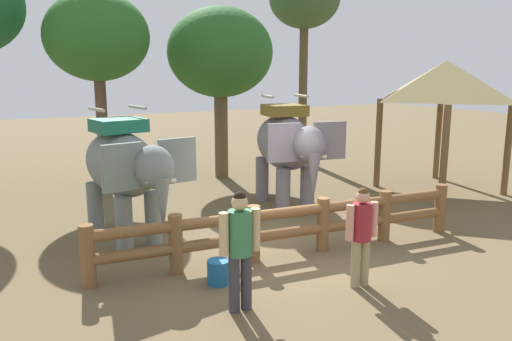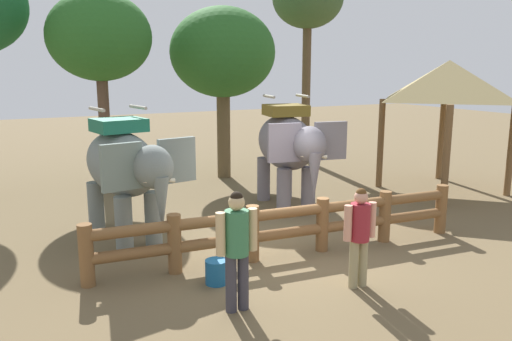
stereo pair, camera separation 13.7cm
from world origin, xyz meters
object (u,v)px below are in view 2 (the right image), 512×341
object	(u,v)px
tourist_man_in_blue	(237,243)
feed_bucket	(216,272)
tourist_woman_in_black	(360,231)
tree_far_right	(223,54)
tree_far_left	(100,38)
thatched_shelter	(448,82)
log_fence	(288,225)
elephant_center	(288,146)
tree_deep_back	(308,1)
elephant_near_left	(125,168)

from	to	relation	value
tourist_man_in_blue	feed_bucket	size ratio (longest dim) A/B	4.45
tourist_woman_in_black	tree_far_right	xyz separation A→B (m)	(1.38, 8.72, 2.95)
tree_far_left	tree_far_right	xyz separation A→B (m)	(3.74, 0.29, -0.36)
tree_far_left	thatched_shelter	bearing A→B (deg)	-26.41
log_fence	elephant_center	xyz separation A→B (m)	(1.65, 2.86, 0.99)
elephant_center	feed_bucket	xyz separation A→B (m)	(-3.35, -3.43, -1.39)
thatched_shelter	feed_bucket	xyz separation A→B (m)	(-8.22, -3.03, -2.89)
elephant_center	tree_far_right	bearing A→B (deg)	89.52
thatched_shelter	tree_far_left	xyz separation A→B (m)	(-8.56, 4.25, 1.17)
tree_far_left	tree_far_right	distance (m)	3.76
log_fence	tourist_woman_in_black	world-z (taller)	tourist_woman_in_black
log_fence	tree_far_left	bearing A→B (deg)	106.98
feed_bucket	tourist_woman_in_black	bearing A→B (deg)	-29.83
log_fence	tree_deep_back	distance (m)	11.17
tree_deep_back	log_fence	bearing A→B (deg)	-123.91
log_fence	tree_far_right	bearing A→B (deg)	76.45
tourist_man_in_blue	tree_far_right	bearing A→B (deg)	67.95
log_fence	feed_bucket	bearing A→B (deg)	-161.48
elephant_near_left	tree_far_left	world-z (taller)	tree_far_left
log_fence	tree_far_right	xyz separation A→B (m)	(1.69, 7.00, 3.30)
feed_bucket	elephant_center	bearing A→B (deg)	45.61
tourist_man_in_blue	tree_far_left	distance (m)	8.90
tourist_woman_in_black	tourist_man_in_blue	size ratio (longest dim) A/B	0.92
tree_far_right	thatched_shelter	bearing A→B (deg)	-43.23
elephant_near_left	tree_deep_back	world-z (taller)	tree_deep_back
tourist_woman_in_black	feed_bucket	bearing A→B (deg)	150.17
elephant_near_left	tourist_woman_in_black	world-z (taller)	elephant_near_left
tree_far_right	tree_deep_back	bearing A→B (deg)	17.56
elephant_center	tourist_man_in_blue	bearing A→B (deg)	-127.79
tourist_man_in_blue	thatched_shelter	size ratio (longest dim) A/B	0.49
elephant_center	tourist_woman_in_black	distance (m)	4.81
tourist_man_in_blue	log_fence	bearing A→B (deg)	41.47
tree_deep_back	thatched_shelter	bearing A→B (deg)	-80.18
tree_deep_back	feed_bucket	bearing A→B (deg)	-129.43
tourist_man_in_blue	tree_far_left	bearing A→B (deg)	91.80
tourist_woman_in_black	tree_far_left	xyz separation A→B (m)	(-2.35, 8.43, 3.31)
log_fence	thatched_shelter	bearing A→B (deg)	20.68
thatched_shelter	tree_deep_back	xyz separation A→B (m)	(-1.00, 5.75, 2.71)
elephant_near_left	tourist_woman_in_black	distance (m)	4.83
tree_far_left	feed_bucket	size ratio (longest dim) A/B	13.63
feed_bucket	tree_far_right	bearing A→B (deg)	65.88
tree_far_left	elephant_near_left	bearing A→B (deg)	-95.90
elephant_center	tree_deep_back	distance (m)	7.83
log_fence	elephant_near_left	size ratio (longest dim) A/B	2.29
thatched_shelter	tree_far_left	distance (m)	9.63
tourist_man_in_blue	thatched_shelter	bearing A→B (deg)	25.95
tree_far_right	feed_bucket	distance (m)	9.08
tourist_woman_in_black	tree_deep_back	distance (m)	12.22
log_fence	tourist_woman_in_black	bearing A→B (deg)	-80.00
log_fence	elephant_center	bearing A→B (deg)	59.96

